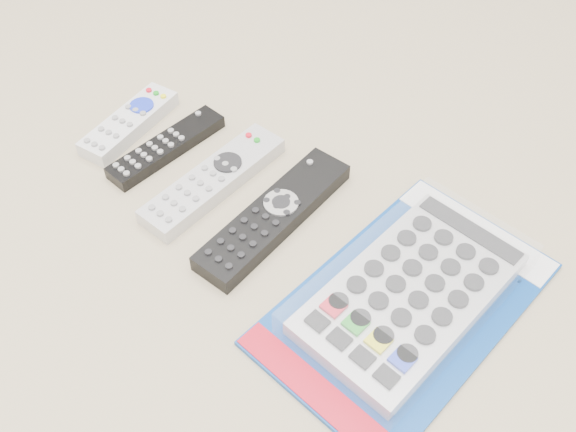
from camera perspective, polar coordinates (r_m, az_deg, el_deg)
The scene contains 5 objects.
remote_small_grey at distance 0.99m, azimuth -13.94°, elevation 8.04°, with size 0.05×0.17×0.03m.
remote_slim_black at distance 0.94m, azimuth -10.79°, elevation 6.07°, with size 0.08×0.19×0.02m.
remote_silver_dvd at distance 0.88m, azimuth -6.64°, elevation 3.21°, with size 0.09×0.23×0.03m.
remote_large_black at distance 0.83m, azimuth -1.25°, elevation 0.04°, with size 0.09×0.26×0.03m.
jumbo_remote_packaged at distance 0.76m, azimuth 10.82°, elevation -6.64°, with size 0.28×0.39×0.05m.
Camera 1 is at (0.38, -0.49, 0.63)m, focal length 40.00 mm.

